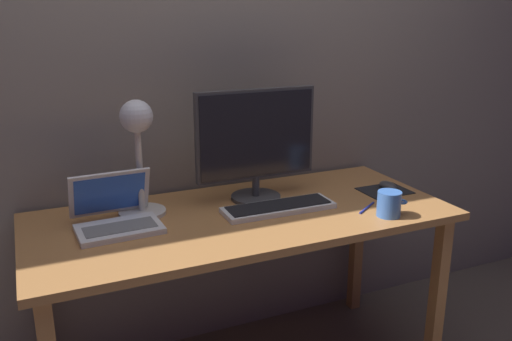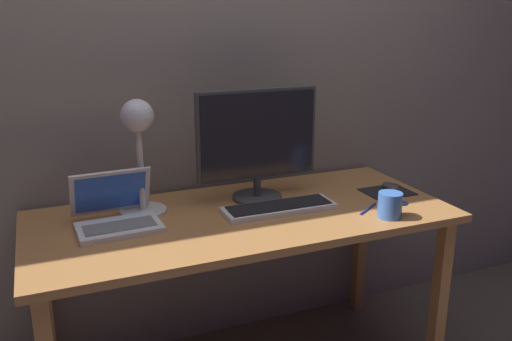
{
  "view_description": "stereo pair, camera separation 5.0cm",
  "coord_description": "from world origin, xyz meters",
  "px_view_note": "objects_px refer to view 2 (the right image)",
  "views": [
    {
      "loc": [
        -0.73,
        -1.77,
        1.49
      ],
      "look_at": [
        0.03,
        -0.05,
        0.92
      ],
      "focal_mm": 37.69,
      "sensor_mm": 36.0,
      "label": 1
    },
    {
      "loc": [
        -0.69,
        -1.79,
        1.49
      ],
      "look_at": [
        0.03,
        -0.05,
        0.92
      ],
      "focal_mm": 37.69,
      "sensor_mm": 36.0,
      "label": 2
    }
  ],
  "objects_px": {
    "monitor": "(257,141)",
    "pen": "(368,209)",
    "keyboard_main": "(279,208)",
    "mouse": "(391,187)",
    "laptop": "(115,210)",
    "coffee_mug": "(390,205)",
    "desk_lamp": "(139,139)"
  },
  "relations": [
    {
      "from": "coffee_mug",
      "to": "laptop",
      "type": "bearing_deg",
      "value": 161.62
    },
    {
      "from": "monitor",
      "to": "coffee_mug",
      "type": "xyz_separation_m",
      "value": [
        0.38,
        -0.38,
        -0.2
      ]
    },
    {
      "from": "monitor",
      "to": "keyboard_main",
      "type": "relative_size",
      "value": 1.13
    },
    {
      "from": "laptop",
      "to": "mouse",
      "type": "height_order",
      "value": "laptop"
    },
    {
      "from": "pen",
      "to": "desk_lamp",
      "type": "bearing_deg",
      "value": 159.82
    },
    {
      "from": "laptop",
      "to": "pen",
      "type": "distance_m",
      "value": 0.96
    },
    {
      "from": "monitor",
      "to": "laptop",
      "type": "height_order",
      "value": "monitor"
    },
    {
      "from": "monitor",
      "to": "keyboard_main",
      "type": "height_order",
      "value": "monitor"
    },
    {
      "from": "keyboard_main",
      "to": "desk_lamp",
      "type": "height_order",
      "value": "desk_lamp"
    },
    {
      "from": "keyboard_main",
      "to": "laptop",
      "type": "relative_size",
      "value": 1.48
    },
    {
      "from": "keyboard_main",
      "to": "mouse",
      "type": "bearing_deg",
      "value": 2.78
    },
    {
      "from": "monitor",
      "to": "keyboard_main",
      "type": "distance_m",
      "value": 0.28
    },
    {
      "from": "monitor",
      "to": "laptop",
      "type": "bearing_deg",
      "value": -174.32
    },
    {
      "from": "monitor",
      "to": "laptop",
      "type": "distance_m",
      "value": 0.61
    },
    {
      "from": "desk_lamp",
      "to": "coffee_mug",
      "type": "distance_m",
      "value": 0.96
    },
    {
      "from": "monitor",
      "to": "desk_lamp",
      "type": "xyz_separation_m",
      "value": [
        -0.46,
        0.02,
        0.05
      ]
    },
    {
      "from": "monitor",
      "to": "pen",
      "type": "bearing_deg",
      "value": -38.59
    },
    {
      "from": "coffee_mug",
      "to": "pen",
      "type": "bearing_deg",
      "value": 107.41
    },
    {
      "from": "desk_lamp",
      "to": "pen",
      "type": "relative_size",
      "value": 3.13
    },
    {
      "from": "laptop",
      "to": "desk_lamp",
      "type": "distance_m",
      "value": 0.27
    },
    {
      "from": "keyboard_main",
      "to": "mouse",
      "type": "distance_m",
      "value": 0.54
    },
    {
      "from": "monitor",
      "to": "mouse",
      "type": "xyz_separation_m",
      "value": [
        0.57,
        -0.13,
        -0.23
      ]
    },
    {
      "from": "laptop",
      "to": "coffee_mug",
      "type": "bearing_deg",
      "value": -18.38
    },
    {
      "from": "monitor",
      "to": "desk_lamp",
      "type": "bearing_deg",
      "value": 177.56
    },
    {
      "from": "monitor",
      "to": "laptop",
      "type": "xyz_separation_m",
      "value": [
        -0.58,
        -0.06,
        -0.19
      ]
    },
    {
      "from": "keyboard_main",
      "to": "pen",
      "type": "xyz_separation_m",
      "value": [
        0.32,
        -0.12,
        -0.01
      ]
    },
    {
      "from": "monitor",
      "to": "pen",
      "type": "relative_size",
      "value": 3.58
    },
    {
      "from": "monitor",
      "to": "coffee_mug",
      "type": "relative_size",
      "value": 4.01
    },
    {
      "from": "desk_lamp",
      "to": "monitor",
      "type": "bearing_deg",
      "value": -2.44
    },
    {
      "from": "keyboard_main",
      "to": "desk_lamp",
      "type": "distance_m",
      "value": 0.59
    },
    {
      "from": "keyboard_main",
      "to": "desk_lamp",
      "type": "xyz_separation_m",
      "value": [
        -0.49,
        0.17,
        0.28
      ]
    },
    {
      "from": "keyboard_main",
      "to": "mouse",
      "type": "relative_size",
      "value": 4.6
    }
  ]
}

